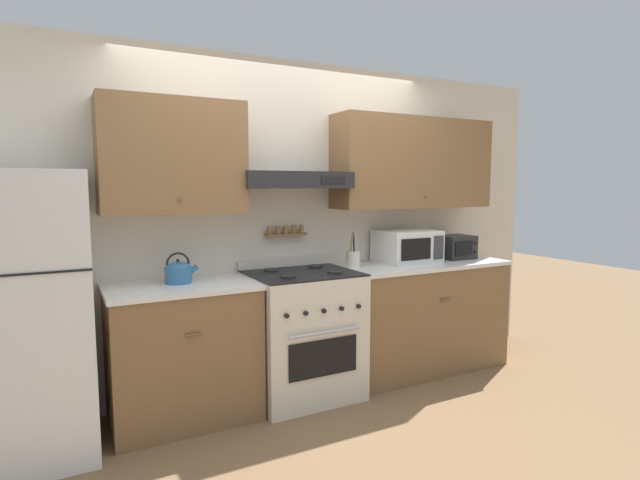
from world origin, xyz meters
TOP-DOWN VIEW (x-y plane):
  - ground_plane at (0.00, 0.00)m, footprint 16.00×16.00m
  - wall_back at (0.13, 0.58)m, footprint 5.20×0.46m
  - counter_left at (-0.88, 0.32)m, footprint 0.97×0.63m
  - counter_right at (1.15, 0.32)m, footprint 1.51×0.63m
  - stove_range at (-0.00, 0.28)m, footprint 0.78×0.69m
  - refrigerator at (-1.77, 0.26)m, footprint 0.68×0.72m
  - tea_kettle at (-0.88, 0.37)m, footprint 0.23×0.18m
  - microwave at (1.05, 0.39)m, footprint 0.49×0.40m
  - utensil_crock at (0.49, 0.37)m, footprint 0.11×0.11m
  - toaster_oven at (1.57, 0.37)m, footprint 0.30×0.28m

SIDE VIEW (x-z plane):
  - ground_plane at x=0.00m, z-range 0.00..0.00m
  - counter_right at x=1.15m, z-range 0.00..0.93m
  - counter_left at x=-0.88m, z-range 0.00..0.93m
  - stove_range at x=0.00m, z-range -0.03..0.98m
  - refrigerator at x=-1.77m, z-range 0.00..1.67m
  - utensil_crock at x=0.49m, z-range 0.86..1.14m
  - tea_kettle at x=-0.88m, z-range 0.90..1.11m
  - toaster_oven at x=1.57m, z-range 0.93..1.14m
  - microwave at x=1.05m, z-range 0.93..1.20m
  - wall_back at x=0.13m, z-range 0.19..2.74m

